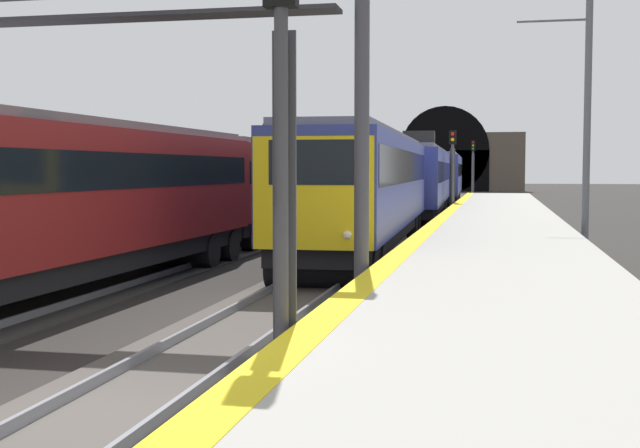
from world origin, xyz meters
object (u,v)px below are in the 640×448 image
(overhead_signal_gantry, at_px, (145,56))
(catenary_mast_near, at_px, (586,127))
(train_main_approaching, at_px, (418,179))
(railway_signal_far, at_px, (473,164))
(train_adjacent_platform, at_px, (208,187))
(railway_signal_mid, at_px, (452,168))
(railway_signal_near, at_px, (282,118))

(overhead_signal_gantry, xyz_separation_m, catenary_mast_near, (11.77, -9.42, -0.91))
(train_main_approaching, bearing_deg, railway_signal_far, 175.38)
(train_adjacent_platform, xyz_separation_m, railway_signal_mid, (19.91, -6.81, 0.63))
(railway_signal_far, bearing_deg, catenary_mast_near, 5.22)
(train_adjacent_platform, height_order, railway_signal_mid, railway_signal_mid)
(railway_signal_near, xyz_separation_m, railway_signal_mid, (36.40, -0.00, -0.54))
(railway_signal_mid, bearing_deg, train_adjacent_platform, -18.88)
(railway_signal_far, relative_size, overhead_signal_gantry, 0.64)
(train_adjacent_platform, xyz_separation_m, railway_signal_near, (-16.49, -6.81, 1.17))
(train_main_approaching, height_order, train_adjacent_platform, train_main_approaching)
(train_adjacent_platform, height_order, catenary_mast_near, catenary_mast_near)
(railway_signal_mid, bearing_deg, catenary_mast_near, 15.29)
(railway_signal_near, xyz_separation_m, overhead_signal_gantry, (6.07, 4.34, 1.61))
(railway_signal_mid, relative_size, catenary_mast_near, 0.61)
(railway_signal_far, distance_m, overhead_signal_gantry, 67.53)
(railway_signal_near, relative_size, railway_signal_mid, 1.16)
(train_main_approaching, xyz_separation_m, train_adjacent_platform, (-20.46, 4.93, -0.06))
(catenary_mast_near, bearing_deg, train_adjacent_platform, 96.47)
(overhead_signal_gantry, bearing_deg, train_adjacent_platform, 13.31)
(catenary_mast_near, bearing_deg, overhead_signal_gantry, 141.32)
(catenary_mast_near, bearing_deg, railway_signal_near, 164.11)
(train_main_approaching, distance_m, overhead_signal_gantry, 31.09)
(train_main_approaching, height_order, railway_signal_mid, train_main_approaching)
(train_adjacent_platform, bearing_deg, overhead_signal_gantry, -165.87)
(railway_signal_mid, bearing_deg, railway_signal_near, 0.00)
(train_main_approaching, xyz_separation_m, catenary_mast_near, (-19.11, -6.95, 1.81))
(train_adjacent_platform, relative_size, catenary_mast_near, 4.91)
(train_adjacent_platform, height_order, railway_signal_near, railway_signal_near)
(train_adjacent_platform, distance_m, railway_signal_mid, 21.05)
(overhead_signal_gantry, bearing_deg, railway_signal_mid, -8.15)
(train_adjacent_platform, xyz_separation_m, catenary_mast_near, (1.35, -11.88, 1.87))
(railway_signal_mid, bearing_deg, train_main_approaching, -106.26)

